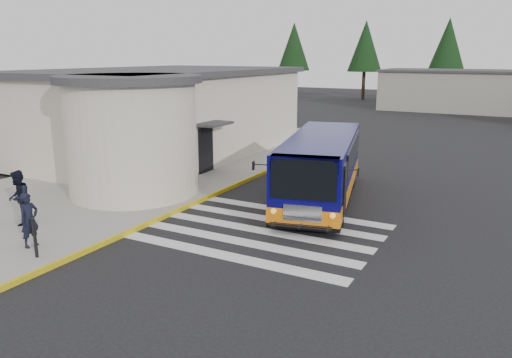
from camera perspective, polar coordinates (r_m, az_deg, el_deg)
The scene contains 9 objects.
ground at distance 17.33m, azimuth 2.96°, elevation -5.33°, with size 140.00×140.00×0.00m, color black.
sidewalk at distance 25.30m, azimuth -11.72°, elevation 0.80°, with size 10.00×34.00×0.15m, color gray.
curb_strip at distance 22.50m, azimuth -1.99°, elevation -0.54°, with size 0.12×34.00×0.16m, color gold.
station_building at distance 28.24m, azimuth -11.08°, elevation 7.33°, with size 12.70×18.70×4.80m.
crosswalk at distance 16.86m, azimuth 0.24°, elevation -5.84°, with size 8.00×5.35×0.01m.
transit_bus at distance 20.01m, azimuth 7.41°, elevation 0.97°, with size 4.83×9.59×2.63m.
pedestrian_a at distance 16.28m, azimuth -24.49°, elevation -4.28°, with size 0.60×0.40×1.66m, color black.
pedestrian_b at distance 18.53m, azimuth -25.50°, elevation -1.94°, with size 0.90×0.70×1.86m, color black.
bollard at distance 15.43m, azimuth -23.95°, elevation -6.15°, with size 0.10×0.10×1.17m, color black.
Camera 1 is at (6.95, -14.80, 5.74)m, focal length 35.00 mm.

